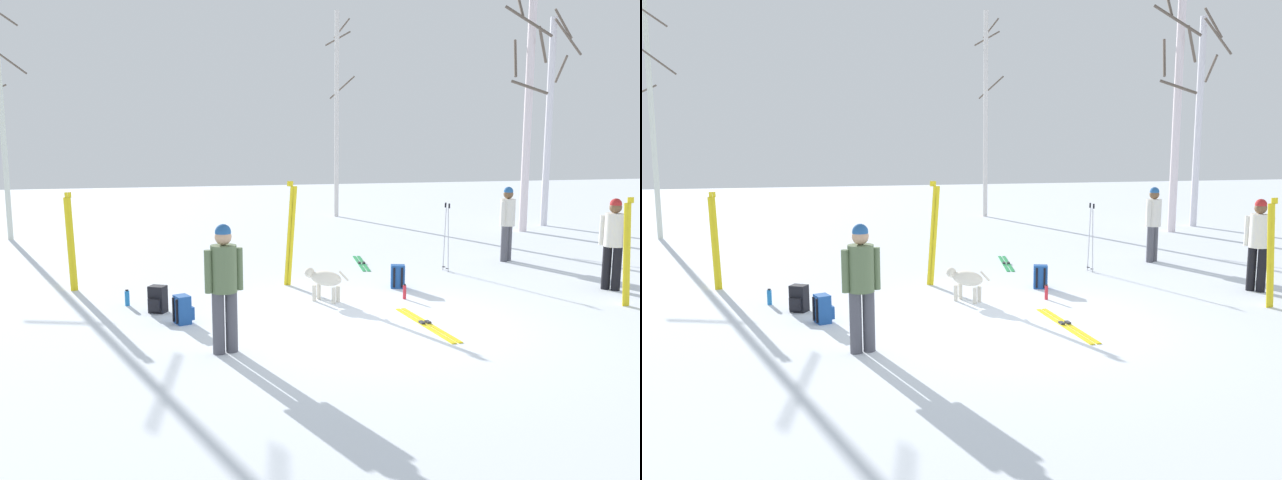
% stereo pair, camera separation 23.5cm
% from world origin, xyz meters
% --- Properties ---
extents(ground_plane, '(60.00, 60.00, 0.00)m').
position_xyz_m(ground_plane, '(0.00, 0.00, 0.00)').
color(ground_plane, white).
extents(person_0, '(0.35, 0.44, 1.72)m').
position_xyz_m(person_0, '(4.95, 1.01, 0.98)').
color(person_0, black).
rests_on(person_0, ground_plane).
extents(person_1, '(0.51, 0.34, 1.72)m').
position_xyz_m(person_1, '(-2.42, -0.88, 0.98)').
color(person_1, '#4C4C56').
rests_on(person_1, ground_plane).
extents(person_2, '(0.46, 0.34, 1.72)m').
position_xyz_m(person_2, '(4.56, 4.12, 0.98)').
color(person_2, '#4C4C56').
rests_on(person_2, ground_plane).
extents(dog, '(0.66, 0.67, 0.57)m').
position_xyz_m(dog, '(-0.46, 1.48, 0.39)').
color(dog, beige).
rests_on(dog, ground_plane).
extents(ski_pair_planted_0, '(0.17, 0.06, 1.84)m').
position_xyz_m(ski_pair_planted_0, '(-4.78, 3.38, 0.91)').
color(ski_pair_planted_0, yellow).
rests_on(ski_pair_planted_0, ground_plane).
extents(ski_pair_planted_1, '(0.24, 0.02, 1.85)m').
position_xyz_m(ski_pair_planted_1, '(4.35, -0.10, 0.92)').
color(ski_pair_planted_1, yellow).
rests_on(ski_pair_planted_1, ground_plane).
extents(ski_pair_planted_2, '(0.25, 0.14, 2.01)m').
position_xyz_m(ski_pair_planted_2, '(-0.77, 2.84, 1.00)').
color(ski_pair_planted_2, yellow).
rests_on(ski_pair_planted_2, ground_plane).
extents(ski_pair_lying_0, '(0.27, 1.94, 0.05)m').
position_xyz_m(ski_pair_lying_0, '(0.67, -0.33, 0.01)').
color(ski_pair_lying_0, yellow).
rests_on(ski_pair_lying_0, ground_plane).
extents(ski_pair_lying_1, '(0.49, 1.82, 0.05)m').
position_xyz_m(ski_pair_lying_1, '(1.22, 4.62, 0.01)').
color(ski_pair_lying_1, green).
rests_on(ski_pair_lying_1, ground_plane).
extents(ski_poles_0, '(0.07, 0.28, 1.45)m').
position_xyz_m(ski_poles_0, '(2.72, 3.39, 0.78)').
color(ski_poles_0, '#B2B2BC').
rests_on(ski_poles_0, ground_plane).
extents(backpack_0, '(0.31, 0.33, 0.44)m').
position_xyz_m(backpack_0, '(1.15, 2.14, 0.21)').
color(backpack_0, '#1E4C99').
rests_on(backpack_0, ground_plane).
extents(backpack_1, '(0.33, 0.34, 0.44)m').
position_xyz_m(backpack_1, '(-3.27, 1.42, 0.21)').
color(backpack_1, black).
rests_on(backpack_1, ground_plane).
extents(backpack_2, '(0.33, 0.31, 0.44)m').
position_xyz_m(backpack_2, '(-2.90, 0.66, 0.21)').
color(backpack_2, '#1E4C99').
rests_on(backpack_2, ground_plane).
extents(water_bottle_0, '(0.06, 0.06, 0.27)m').
position_xyz_m(water_bottle_0, '(0.95, 1.28, 0.13)').
color(water_bottle_0, red).
rests_on(water_bottle_0, ground_plane).
extents(water_bottle_1, '(0.08, 0.08, 0.28)m').
position_xyz_m(water_bottle_1, '(-3.77, 2.00, 0.13)').
color(water_bottle_1, '#1E72BF').
rests_on(water_bottle_1, ground_plane).
extents(birch_tree_1, '(1.69, 1.70, 6.58)m').
position_xyz_m(birch_tree_1, '(-7.20, 10.38, 3.39)').
color(birch_tree_1, silver).
rests_on(birch_tree_1, ground_plane).
extents(birch_tree_2, '(0.99, 0.78, 7.20)m').
position_xyz_m(birch_tree_2, '(3.14, 13.55, 3.71)').
color(birch_tree_2, silver).
rests_on(birch_tree_2, ground_plane).
extents(birch_tree_3, '(1.49, 1.59, 7.31)m').
position_xyz_m(birch_tree_3, '(7.57, 8.39, 3.70)').
color(birch_tree_3, silver).
rests_on(birch_tree_3, ground_plane).
extents(birch_tree_4, '(1.21, 1.09, 6.69)m').
position_xyz_m(birch_tree_4, '(9.00, 9.42, 3.42)').
color(birch_tree_4, silver).
rests_on(birch_tree_4, ground_plane).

